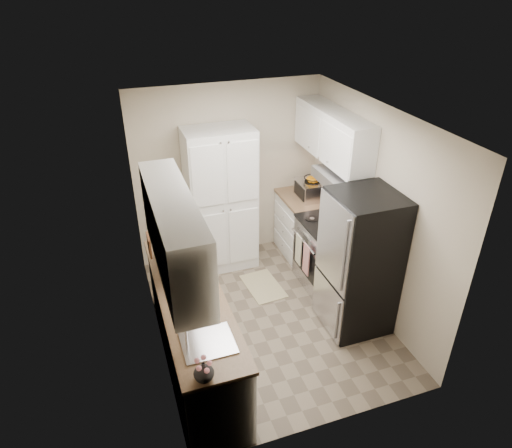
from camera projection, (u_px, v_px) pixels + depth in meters
name	position (u px, v px, depth m)	size (l,w,h in m)	color
ground	(268.00, 316.00, 5.62)	(3.20, 3.20, 0.00)	#7A6B56
room_shell	(268.00, 198.00, 4.80)	(2.64, 3.24, 2.52)	beige
pantry_cabinet	(221.00, 201.00, 6.15)	(0.90, 0.55, 2.00)	white
base_cabinet_left	(194.00, 330.00, 4.77)	(0.60, 2.30, 0.88)	white
countertop_left	(191.00, 296.00, 4.54)	(0.63, 2.33, 0.04)	#846647
base_cabinet_right	(303.00, 227.00, 6.66)	(0.60, 0.80, 0.88)	white
countertop_right	(305.00, 198.00, 6.43)	(0.63, 0.83, 0.04)	#846647
electric_range	(327.00, 253.00, 5.98)	(0.71, 0.78, 1.13)	#B7B7BC
refrigerator	(360.00, 263.00, 5.13)	(0.70, 0.72, 1.70)	#B7B7BC
microwave	(187.00, 254.00, 4.88)	(0.56, 0.38, 0.31)	#B0B1B5
wine_bottle	(162.00, 245.00, 5.07)	(0.07, 0.07, 0.28)	black
flower_vase	(204.00, 372.00, 3.56)	(0.16, 0.16, 0.17)	silver
cutting_board	(176.00, 231.00, 5.31)	(0.02, 0.24, 0.30)	green
toaster_oven	(311.00, 189.00, 6.35)	(0.34, 0.43, 0.25)	silver
fruit_basket	(313.00, 178.00, 6.25)	(0.24, 0.24, 0.10)	orange
kitchen_mat	(263.00, 286.00, 6.13)	(0.43, 0.68, 0.01)	#C3B585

